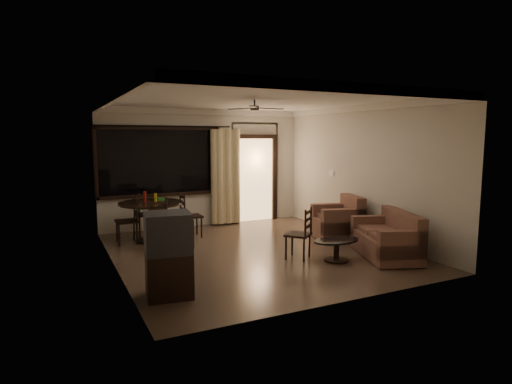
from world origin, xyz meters
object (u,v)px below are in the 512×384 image
dining_chair_east (191,224)px  dining_chair_north (146,222)px  dining_chair_west (127,229)px  sofa (389,239)px  dining_table (151,210)px  side_chair (299,244)px  dining_chair_south (161,235)px  coffee_table (336,247)px  armchair (339,222)px  tv_cabinet (169,255)px

dining_chair_east → dining_chair_north: 1.03m
dining_chair_west → sofa: size_ratio=0.56×
dining_chair_west → dining_chair_east: bearing=89.7°
dining_table → dining_chair_east: bearing=-1.1°
dining_table → side_chair: size_ratio=1.43×
dining_chair_south → sofa: size_ratio=0.56×
dining_chair_west → coffee_table: (3.03, -2.88, -0.03)m
dining_table → dining_chair_south: bearing=-91.1°
dining_table → dining_chair_west: size_ratio=1.37×
dining_chair_south → dining_chair_north: bearing=89.9°
armchair → side_chair: size_ratio=1.20×
armchair → dining_chair_east: bearing=166.1°
tv_cabinet → armchair: bearing=29.8°
dining_chair_south → armchair: size_ratio=0.87×
tv_cabinet → armchair: 4.38m
dining_table → armchair: size_ratio=1.18×
dining_chair_south → coffee_table: size_ratio=1.11×
dining_table → tv_cabinet: tv_cabinet is taller
dining_table → sofa: dining_table is taller
dining_table → dining_chair_west: bearing=178.3°
armchair → dining_chair_south: bearing=-175.6°
dining_chair_west → coffee_table: dining_chair_west is taller
tv_cabinet → side_chair: 2.64m
dining_chair_west → dining_chair_north: size_ratio=1.00×
dining_chair_east → dining_chair_north: same height
sofa → side_chair: 1.62m
dining_chair_east → tv_cabinet: bearing=158.9°
dining_chair_east → armchair: size_ratio=0.87×
dining_chair_east → sofa: dining_chair_east is taller
dining_chair_north → dining_table: bearing=89.8°
dining_chair_west → armchair: size_ratio=0.87×
armchair → dining_chair_west: bearing=174.3°
dining_chair_east → dining_chair_north: bearing=53.9°
dining_chair_north → sofa: dining_chair_north is taller
tv_cabinet → coffee_table: bearing=14.3°
dining_chair_south → dining_table: bearing=89.9°
tv_cabinet → side_chair: tv_cabinet is taller
dining_chair_west → coffee_table: bearing=47.4°
dining_chair_north → tv_cabinet: size_ratio=0.83×
dining_chair_south → dining_chair_north: 1.47m
dining_chair_west → tv_cabinet: 3.25m
dining_chair_north → coffee_table: dining_chair_north is taller
dining_table → dining_chair_east: dining_table is taller
sofa → dining_chair_north: bearing=154.2°
dining_chair_north → dining_chair_south: bearing=89.9°
dining_chair_west → coffee_table: 4.18m
side_chair → dining_chair_east: bearing=-103.9°
dining_chair_west → dining_chair_east: (1.32, -0.03, 0.00)m
dining_table → armchair: 3.92m
armchair → coffee_table: size_ratio=1.27×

